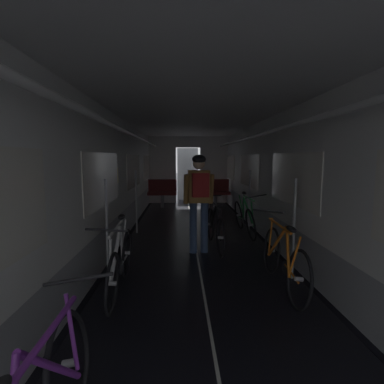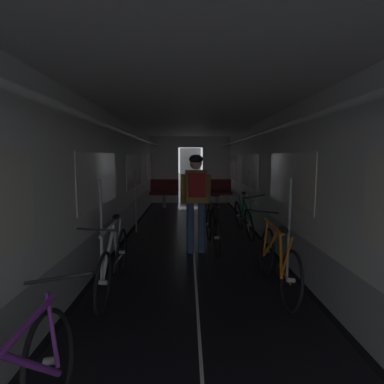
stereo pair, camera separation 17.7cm
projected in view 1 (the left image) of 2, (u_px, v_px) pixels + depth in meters
The scene contains 8 objects.
train_car_shell at pixel (196, 157), 5.32m from camera, with size 3.14×12.34×2.57m.
bench_seat_far_left at pixel (162, 191), 9.86m from camera, with size 0.98×0.51×0.95m.
bench_seat_far_right at pixel (215, 190), 9.93m from camera, with size 0.98×0.51×0.95m.
bicycle_white at pixel (120, 262), 3.63m from camera, with size 0.44×1.69×0.95m.
bicycle_orange at pixel (283, 259), 3.73m from camera, with size 0.44×1.69×0.95m.
bicycle_green at pixel (245, 217), 6.37m from camera, with size 0.44×1.69×0.96m.
person_cyclist_aisle at pixel (199, 193), 5.05m from camera, with size 0.54×0.41×1.73m.
bicycle_black_in_aisle at pixel (215, 228), 5.40m from camera, with size 0.44×1.69×0.93m.
Camera 1 is at (-0.28, -1.75, 1.68)m, focal length 27.26 mm.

